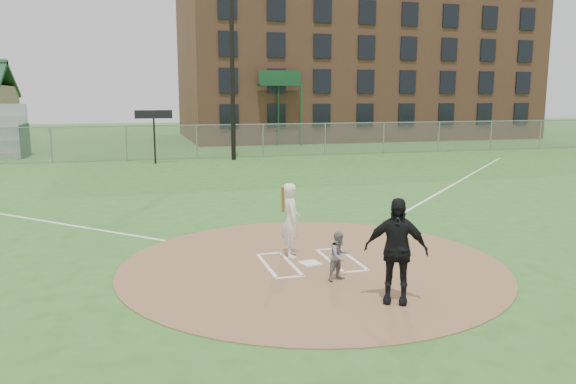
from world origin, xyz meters
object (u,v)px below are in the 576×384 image
object	(u,v)px
catcher	(339,256)
batter_at_plate	(291,220)
home_plate	(310,263)
umpire	(396,250)

from	to	relation	value
catcher	batter_at_plate	world-z (taller)	batter_at_plate
home_plate	catcher	distance (m)	1.31
home_plate	batter_at_plate	xyz separation A→B (m)	(-0.25, 0.68, 0.85)
catcher	batter_at_plate	size ratio (longest dim) A/B	0.56
home_plate	catcher	size ratio (longest dim) A/B	0.41
home_plate	umpire	world-z (taller)	umpire
home_plate	umpire	size ratio (longest dim) A/B	0.22
umpire	batter_at_plate	world-z (taller)	umpire
catcher	batter_at_plate	xyz separation A→B (m)	(-0.47, 1.88, 0.36)
home_plate	batter_at_plate	world-z (taller)	batter_at_plate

